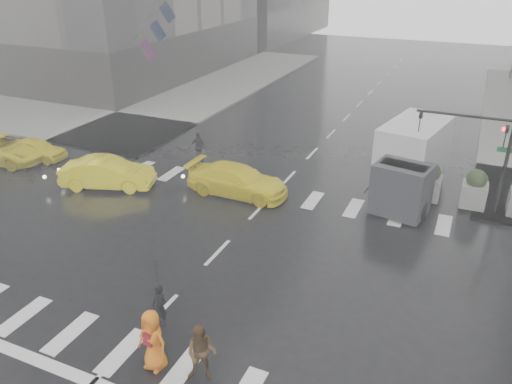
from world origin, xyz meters
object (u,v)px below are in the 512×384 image
at_px(pedestrian_orange, 153,340).
at_px(box_truck, 411,159).
at_px(pedestrian_brown, 202,353).
at_px(taxi_mid, 108,173).
at_px(traffic_signal_pole, 484,145).
at_px(taxi_front, 36,149).

relative_size(pedestrian_orange, box_truck, 0.30).
xyz_separation_m(pedestrian_brown, pedestrian_orange, (-1.46, -0.17, 0.07)).
bearing_deg(box_truck, taxi_mid, -147.67).
distance_m(traffic_signal_pole, box_truck, 3.38).
bearing_deg(taxi_mid, box_truck, -88.46).
height_order(pedestrian_orange, taxi_front, pedestrian_orange).
xyz_separation_m(pedestrian_brown, taxi_mid, (-10.65, 9.18, -0.13)).
xyz_separation_m(traffic_signal_pole, box_truck, (-3.03, 0.58, -1.39)).
relative_size(pedestrian_orange, taxi_front, 0.54).
bearing_deg(traffic_signal_pole, taxi_mid, -164.37).
bearing_deg(pedestrian_brown, traffic_signal_pole, 47.59).
height_order(traffic_signal_pole, taxi_front, traffic_signal_pole).
distance_m(traffic_signal_pole, pedestrian_brown, 15.47).
xyz_separation_m(pedestrian_orange, taxi_mid, (-9.19, 9.35, -0.20)).
bearing_deg(box_truck, pedestrian_brown, -91.36).
xyz_separation_m(traffic_signal_pole, taxi_mid, (-16.97, -4.75, -2.45)).
bearing_deg(taxi_front, pedestrian_brown, -127.73).
relative_size(taxi_front, taxi_mid, 0.78).
xyz_separation_m(pedestrian_brown, box_truck, (3.29, 14.50, 0.94)).
xyz_separation_m(taxi_front, box_truck, (20.25, 3.88, 1.22)).
distance_m(taxi_mid, box_truck, 14.96).
xyz_separation_m(taxi_front, taxi_mid, (6.31, -1.44, 0.15)).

